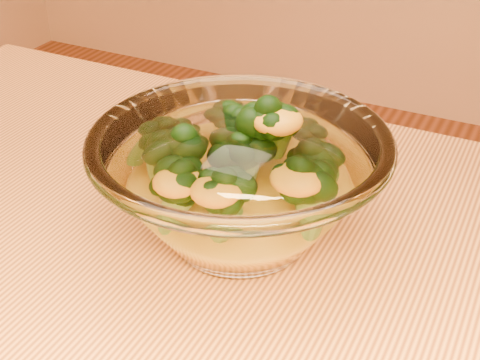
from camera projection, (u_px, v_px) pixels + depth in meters
glass_bowl at (240, 185)px, 0.54m from camera, size 0.24×0.24×0.11m
cheese_sauce at (240, 208)px, 0.55m from camera, size 0.13×0.13×0.04m
broccoli_heap at (239, 159)px, 0.54m from camera, size 0.17×0.15×0.09m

